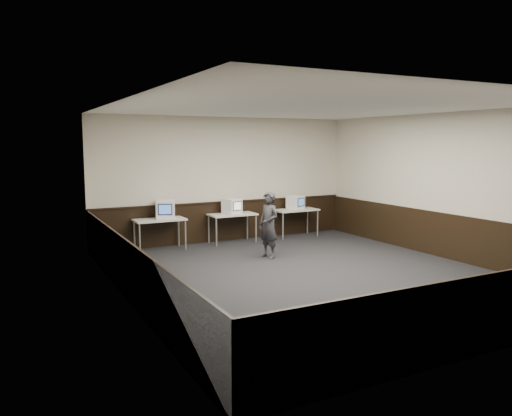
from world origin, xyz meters
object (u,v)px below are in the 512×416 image
(emac_left, at_px, (165,209))
(person, at_px, (269,225))
(desk_right, at_px, (296,212))
(emac_center, at_px, (232,206))
(desk_center, at_px, (232,216))
(desk_left, at_px, (160,222))
(emac_right, at_px, (295,202))

(emac_left, height_order, person, person)
(desk_right, bearing_deg, emac_center, 179.30)
(emac_left, xyz_separation_m, emac_center, (1.74, -0.01, -0.03))
(person, bearing_deg, desk_center, 165.45)
(desk_left, relative_size, emac_right, 2.47)
(desk_center, distance_m, emac_left, 1.76)
(person, bearing_deg, desk_right, 120.49)
(emac_left, xyz_separation_m, person, (1.74, -1.95, -0.23))
(emac_left, xyz_separation_m, emac_right, (3.64, -0.02, -0.03))
(desk_right, bearing_deg, desk_left, 180.00)
(emac_right, height_order, person, person)
(emac_left, bearing_deg, desk_center, 18.07)
(emac_center, bearing_deg, emac_left, 161.77)
(desk_left, distance_m, emac_left, 0.33)
(person, bearing_deg, emac_left, -152.82)
(desk_center, relative_size, desk_right, 1.00)
(desk_center, xyz_separation_m, desk_right, (1.90, 0.00, 0.00))
(desk_right, relative_size, emac_center, 2.38)
(emac_right, bearing_deg, desk_left, 161.95)
(desk_left, height_order, desk_center, same)
(desk_right, height_order, person, person)
(emac_center, xyz_separation_m, emac_right, (1.90, -0.00, -0.01))
(emac_left, height_order, emac_center, emac_left)
(desk_center, bearing_deg, desk_left, 180.00)
(desk_left, height_order, emac_right, emac_right)
(desk_right, height_order, emac_center, emac_center)
(desk_right, distance_m, emac_center, 1.92)
(desk_left, distance_m, emac_center, 1.92)
(emac_right, bearing_deg, desk_center, 162.28)
(desk_center, bearing_deg, person, -89.86)
(desk_left, distance_m, emac_right, 3.81)
(emac_left, bearing_deg, desk_left, -147.34)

